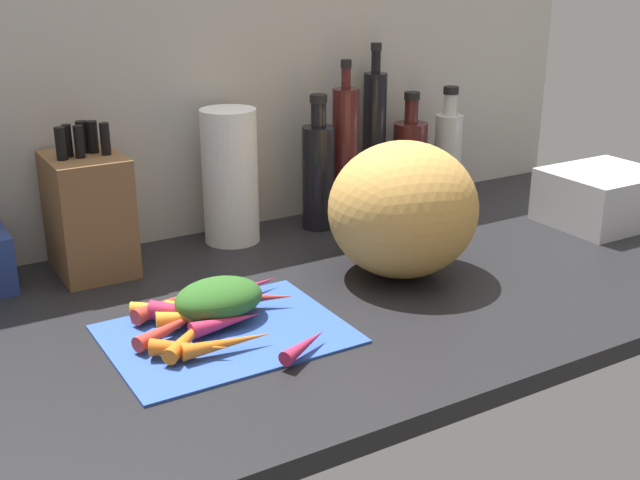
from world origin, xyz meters
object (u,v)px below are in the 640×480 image
carrot_8 (191,317)px  carrot_2 (168,303)px  dish_rack (602,197)px  bottle_4 (447,154)px  carrot_5 (245,289)px  carrot_11 (195,312)px  carrot_3 (226,322)px  bottle_3 (409,162)px  carrot_0 (305,345)px  bottle_1 (345,154)px  knife_block (89,213)px  carrot_7 (213,309)px  carrot_12 (185,310)px  winter_squash (403,209)px  bottle_2 (374,140)px  cutting_board (226,333)px  carrot_4 (255,298)px  carrot_6 (228,343)px  carrot_10 (194,331)px  bottle_0 (318,174)px  carrot_9 (177,325)px  carrot_1 (190,348)px  paper_towel_roll (230,177)px

carrot_8 → carrot_2: bearing=100.3°
dish_rack → bottle_4: bearing=122.5°
carrot_5 → carrot_11: bearing=-155.5°
carrot_3 → bottle_3: size_ratio=0.44×
carrot_0 → carrot_2: size_ratio=0.77×
bottle_1 → carrot_8: bearing=-145.9°
carrot_2 → knife_block: (-4.63, 24.81, 8.79)cm
carrot_7 → carrot_12: bearing=149.7°
winter_squash → bottle_2: size_ratio=0.73×
cutting_board → carrot_4: carrot_4 is taller
carrot_2 → carrot_6: size_ratio=0.97×
carrot_8 → carrot_10: carrot_8 is taller
carrot_2 → bottle_4: 81.26cm
carrot_3 → bottle_4: (71.46, 36.61, 8.79)cm
carrot_12 → bottle_0: (40.58, 28.17, 9.43)cm
carrot_2 → carrot_6: 16.98cm
carrot_3 → carrot_11: carrot_11 is taller
carrot_5 → bottle_3: (54.01, 28.00, 8.13)cm
carrot_7 → carrot_9: carrot_7 is taller
carrot_2 → carrot_12: (1.51, -3.49, -0.11)cm
carrot_6 → carrot_12: 13.34cm
carrot_8 → bottle_3: bottle_3 is taller
carrot_1 → paper_towel_roll: (25.87, 42.00, 11.00)cm
cutting_board → paper_towel_roll: bearing=63.8°
bottle_3 → bottle_1: bearing=-175.1°
paper_towel_roll → bottle_3: bearing=1.1°
carrot_4 → carrot_9: bearing=-170.7°
carrot_9 → bottle_4: 85.26cm
carrot_0 → carrot_11: carrot_11 is taller
carrot_5 → carrot_10: (-13.15, -10.20, 0.02)cm
cutting_board → bottle_1: (44.20, 36.66, 14.00)cm
carrot_5 → carrot_7: size_ratio=0.95×
paper_towel_roll → bottle_0: size_ratio=0.95×
carrot_6 → knife_block: bearing=99.9°
carrot_2 → bottle_2: bearing=26.5°
carrot_4 → carrot_12: carrot_4 is taller
bottle_2 → carrot_10: bearing=-145.7°
carrot_0 → carrot_5: 22.03cm
carrot_5 → carrot_8: 13.27cm
carrot_2 → carrot_11: carrot_11 is taller
carrot_4 → carrot_1: bearing=-145.9°
carrot_10 → dish_rack: dish_rack is taller
carrot_0 → carrot_10: 16.71cm
cutting_board → carrot_2: bearing=114.5°
winter_squash → paper_towel_roll: 36.00cm
paper_towel_roll → bottle_0: bottle_0 is taller
carrot_1 → carrot_7: carrot_7 is taller
carrot_0 → carrot_3: 13.62cm
carrot_5 → carrot_10: bearing=-142.2°
carrot_6 → knife_block: 43.15cm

